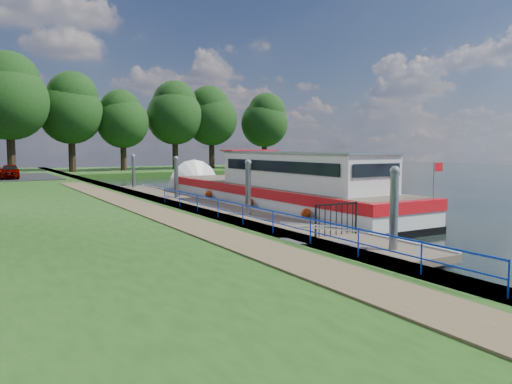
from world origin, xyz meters
TOP-DOWN VIEW (x-y plane):
  - ground at (0.00, 0.00)m, footprint 160.00×160.00m
  - bank_edge at (-2.55, 15.00)m, footprint 1.10×90.00m
  - far_bank at (12.00, 52.00)m, footprint 60.00×18.00m
  - footpath at (-4.40, 8.00)m, footprint 1.60×40.00m
  - blue_fence at (-2.75, 3.00)m, footprint 0.04×18.04m
  - pontoon at (0.00, 13.00)m, footprint 2.50×30.00m
  - mooring_piles at (0.00, 13.00)m, footprint 0.30×27.30m
  - gangway at (-1.85, 0.50)m, footprint 2.58×1.00m
  - gate_panel at (-0.00, 2.20)m, footprint 1.85×0.05m
  - barge at (3.60, 12.46)m, footprint 4.36×21.15m
  - horizon_trees at (-1.61, 48.68)m, footprint 54.38×10.03m
  - car_a at (-7.95, 35.04)m, footprint 1.82×3.74m

SIDE VIEW (x-z plane):
  - ground at x=0.00m, z-range 0.00..0.00m
  - pontoon at x=0.00m, z-range -0.10..0.46m
  - far_bank at x=12.00m, z-range 0.00..0.60m
  - bank_edge at x=-2.55m, z-range 0.00..0.78m
  - gangway at x=-1.85m, z-range 0.16..1.09m
  - footpath at x=-4.40m, z-range 0.78..0.83m
  - barge at x=3.60m, z-range -1.30..3.48m
  - gate_panel at x=0.00m, z-range 0.57..1.72m
  - mooring_piles at x=0.00m, z-range -0.50..3.05m
  - blue_fence at x=-2.75m, z-range 0.95..1.67m
  - car_a at x=-7.95m, z-range 0.83..2.06m
  - horizon_trees at x=-1.61m, z-range 1.51..14.38m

